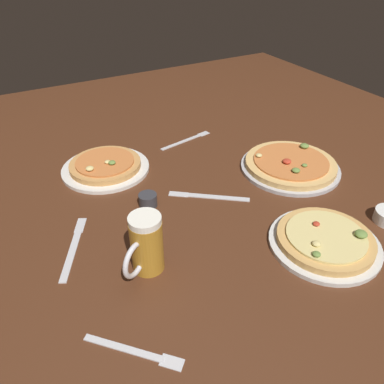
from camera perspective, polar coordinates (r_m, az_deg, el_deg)
ground_plane at (r=1.14m, az=0.00°, el=-1.44°), size 2.40×2.40×0.03m
pizza_plate_near at (r=1.02m, az=19.47°, el=-6.94°), size 0.28×0.28×0.05m
pizza_plate_far at (r=1.29m, az=-12.96°, el=3.84°), size 0.29×0.29×0.05m
pizza_plate_side at (r=1.30m, az=14.65°, el=3.97°), size 0.33×0.33×0.05m
beer_mug_dark at (r=0.87m, az=-7.02°, el=-7.92°), size 0.12×0.10×0.15m
ramekin_butter at (r=1.10m, az=-6.69°, el=-1.22°), size 0.05×0.05×0.04m
fork_left at (r=0.78m, az=-8.57°, el=-22.71°), size 0.16×0.16×0.01m
knife_right at (r=1.13m, az=2.46°, el=-0.63°), size 0.21×0.16×0.01m
fork_spare at (r=1.45m, az=-0.79°, el=7.91°), size 0.23×0.06×0.01m
knife_spare at (r=1.01m, az=-17.48°, el=-7.87°), size 0.12×0.22×0.01m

